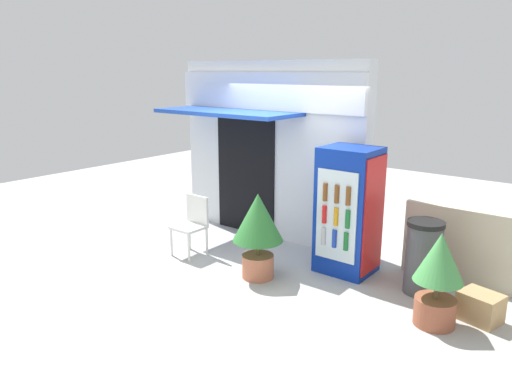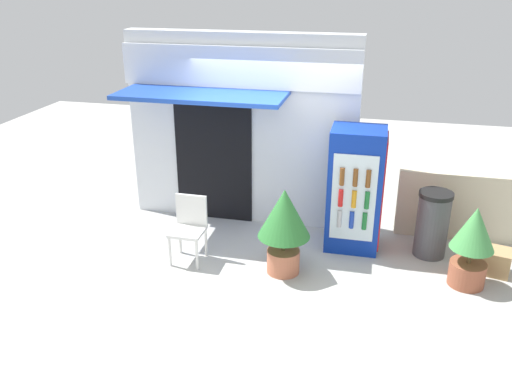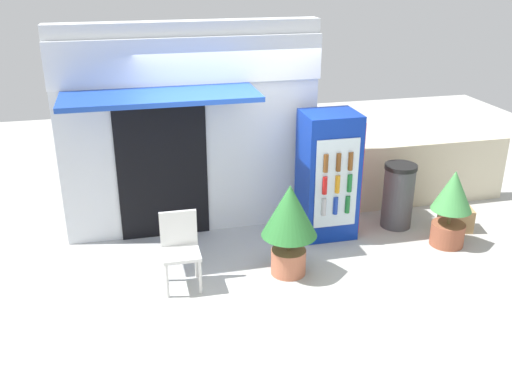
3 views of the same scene
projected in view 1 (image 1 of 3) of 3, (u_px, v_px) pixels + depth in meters
The scene contains 9 objects.
ground at pixel (245, 266), 6.92m from camera, with size 16.00×16.00×0.00m, color #B2B2AD.
storefront_building at pixel (268, 147), 7.91m from camera, with size 3.46×1.22×2.86m.
drink_cooler at pixel (349, 211), 6.56m from camera, with size 0.75×0.70×1.73m.
plastic_chair at pixel (193, 221), 7.26m from camera, with size 0.44×0.43×0.89m.
potted_plant_near_shop at pixel (258, 226), 6.38m from camera, with size 0.67×0.67×1.16m.
potted_plant_curbside at pixel (438, 273), 5.20m from camera, with size 0.53×0.53×1.06m.
trash_bin at pixel (423, 257), 6.00m from camera, with size 0.45×0.45×0.93m.
stone_boundary_wall at pixel (508, 255), 5.99m from camera, with size 2.57×0.24×1.00m, color beige.
cardboard_box at pixel (480, 307), 5.38m from camera, with size 0.42×0.34×0.33m, color tan.
Camera 1 is at (4.14, -4.95, 2.72)m, focal length 34.11 mm.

